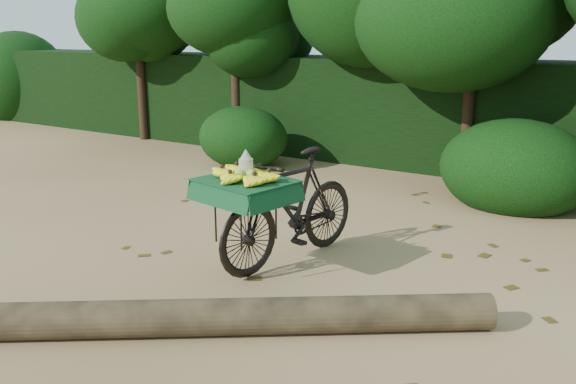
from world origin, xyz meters
The scene contains 7 objects.
ground centered at (0.00, 0.00, 0.00)m, with size 80.00×80.00×0.00m, color tan.
vendor_bicycle centered at (0.15, 0.95, 0.58)m, with size 0.98×1.96×1.14m.
fallen_log centered at (0.66, -0.53, 0.14)m, with size 0.28×0.28×3.91m, color brown.
hedge_backdrop centered at (0.00, 6.30, 0.90)m, with size 26.00×1.80×1.80m, color black.
tree_row centered at (-0.65, 5.50, 2.00)m, with size 14.50×2.00×4.00m, color black, non-canonical shape.
bush_clumps centered at (0.50, 4.30, 0.45)m, with size 8.80×1.70×0.90m, color black, non-canonical shape.
leaf_litter centered at (0.00, 0.65, 0.01)m, with size 7.00×7.30×0.01m, color #4B3514, non-canonical shape.
Camera 1 is at (3.31, -3.86, 2.22)m, focal length 38.00 mm.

